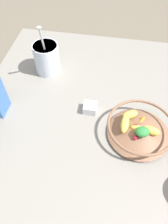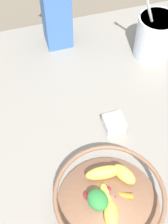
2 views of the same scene
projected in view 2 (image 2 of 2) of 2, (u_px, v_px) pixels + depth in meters
name	position (u px, v px, depth m)	size (l,w,h in m)	color
ground_plane	(114.00, 159.00, 0.82)	(6.00, 6.00, 0.00)	#665B4C
countertop	(115.00, 155.00, 0.81)	(1.10, 1.10, 0.04)	gray
fruit_bowl	(109.00, 198.00, 0.68)	(0.24, 0.24, 0.08)	brown
milk_carton	(55.00, 3.00, 0.92)	(0.08, 0.08, 0.29)	#3D6BB2
yogurt_tub	(155.00, 35.00, 0.94)	(0.11, 0.14, 0.28)	silver
spice_jar	(114.00, 124.00, 0.82)	(0.05, 0.05, 0.04)	silver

